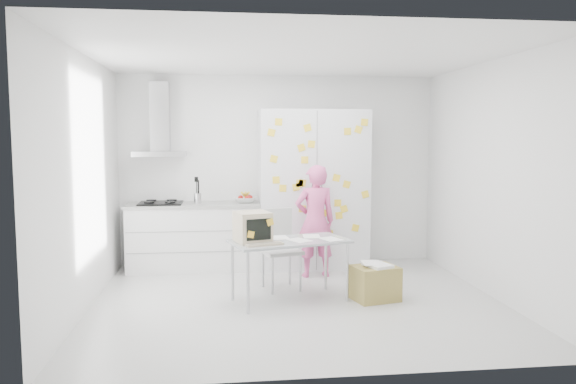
{
  "coord_description": "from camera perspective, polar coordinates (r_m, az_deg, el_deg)",
  "views": [
    {
      "loc": [
        -0.83,
        -6.05,
        1.83
      ],
      "look_at": [
        -0.02,
        0.71,
        1.16
      ],
      "focal_mm": 35.0,
      "sensor_mm": 36.0,
      "label": 1
    }
  ],
  "objects": [
    {
      "name": "floor",
      "position": [
        6.38,
        0.92,
        -11.14
      ],
      "size": [
        4.5,
        4.0,
        0.02
      ],
      "primitive_type": "cube",
      "color": "silver",
      "rests_on": "ground"
    },
    {
      "name": "counter_run",
      "position": [
        7.88,
        -9.45,
        -4.38
      ],
      "size": [
        1.84,
        0.63,
        1.28
      ],
      "color": "white",
      "rests_on": "ground"
    },
    {
      "name": "cardboard_box",
      "position": [
        6.46,
        8.84,
        -9.08
      ],
      "size": [
        0.56,
        0.49,
        0.42
      ],
      "rotation": [
        0.0,
        0.0,
        0.24
      ],
      "color": "#A29146",
      "rests_on": "ground"
    },
    {
      "name": "ceiling",
      "position": [
        6.17,
        0.96,
        13.72
      ],
      "size": [
        4.5,
        4.0,
        0.02
      ],
      "primitive_type": "cube",
      "color": "white",
      "rests_on": "walls"
    },
    {
      "name": "tall_cabinet",
      "position": [
        7.87,
        2.54,
        0.29
      ],
      "size": [
        1.5,
        0.68,
        2.2
      ],
      "color": "silver",
      "rests_on": "ground"
    },
    {
      "name": "person",
      "position": [
        7.34,
        2.78,
        -2.97
      ],
      "size": [
        0.57,
        0.41,
        1.47
      ],
      "primitive_type": "imported",
      "rotation": [
        0.0,
        0.0,
        3.25
      ],
      "color": "#E7599C",
      "rests_on": "ground"
    },
    {
      "name": "walls",
      "position": [
        6.84,
        0.13,
        1.59
      ],
      "size": [
        4.52,
        4.01,
        2.7
      ],
      "color": "white",
      "rests_on": "ground"
    },
    {
      "name": "chair",
      "position": [
        6.81,
        -0.91,
        -5.27
      ],
      "size": [
        0.53,
        0.53,
        0.96
      ],
      "rotation": [
        0.0,
        0.0,
        0.25
      ],
      "color": "#B6B6B4",
      "rests_on": "ground"
    },
    {
      "name": "desk",
      "position": [
        6.17,
        -2.18,
        -4.27
      ],
      "size": [
        1.41,
        0.97,
        1.02
      ],
      "rotation": [
        0.0,
        0.0,
        0.28
      ],
      "color": "#A1A7AB",
      "rests_on": "ground"
    },
    {
      "name": "range_hood",
      "position": [
        7.93,
        -12.87,
        6.4
      ],
      "size": [
        0.7,
        0.48,
        1.01
      ],
      "color": "silver",
      "rests_on": "walls"
    }
  ]
}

